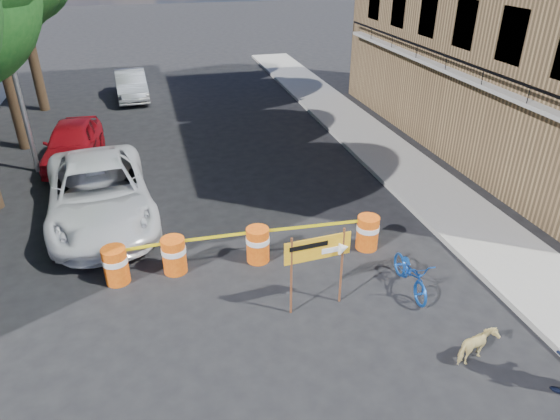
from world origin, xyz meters
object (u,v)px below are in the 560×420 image
suv_white (99,193)px  sedan_red (73,143)px  barrel_far_right (368,232)px  sedan_silver (131,85)px  barrel_mid_right (258,244)px  detour_sign (326,252)px  barrel_mid_left (174,255)px  bicycle (413,258)px  dog (477,347)px  barrel_far_left (116,265)px

suv_white → sedan_red: (-1.12, 4.59, -0.10)m
barrel_far_right → sedan_silver: size_ratio=0.22×
barrel_mid_right → detour_sign: 2.46m
barrel_mid_left → barrel_far_right: bearing=-2.5°
bicycle → suv_white: (-6.87, 5.21, -0.03)m
sedan_red → sedan_silver: bearing=80.1°
barrel_far_right → sedan_red: (-7.76, 7.95, 0.25)m
barrel_mid_right → bicycle: size_ratio=0.53×
barrel_mid_right → bicycle: 3.69m
barrel_far_right → bicycle: bicycle is taller
dog → sedan_red: 14.61m
barrel_mid_right → sedan_red: 9.22m
bicycle → sedan_red: size_ratio=0.40×
barrel_mid_left → suv_white: 3.64m
barrel_far_right → dog: bearing=-84.6°
bicycle → barrel_far_left: bearing=166.5°
bicycle → sedan_red: bearing=133.0°
barrel_mid_left → dog: size_ratio=1.11×
dog → bicycle: bearing=-15.4°
barrel_far_left → barrel_far_right: 6.17m
barrel_far_left → sedan_silver: 15.68m
barrel_mid_left → sedan_silver: bearing=93.4°
bicycle → suv_white: bearing=146.6°
detour_sign → bicycle: 2.13m
barrel_mid_right → sedan_red: size_ratio=0.21×
barrel_mid_left → detour_sign: bearing=-34.9°
barrel_far_left → bicycle: size_ratio=0.53×
bicycle → dog: bearing=-82.4°
barrel_far_left → barrel_mid_right: bearing=0.4°
barrel_far_left → bicycle: (6.41, -1.99, 0.38)m
barrel_mid_left → detour_sign: detour_sign is taller
barrel_far_left → barrel_far_right: size_ratio=1.00×
barrel_far_left → sedan_silver: bearing=88.5°
detour_sign → barrel_far_right: bearing=41.5°
barrel_far_left → barrel_mid_right: same height
barrel_mid_left → barrel_far_right: size_ratio=1.00×
suv_white → sedan_silver: size_ratio=1.45×
barrel_mid_left → barrel_far_right: (4.84, -0.21, 0.00)m
barrel_far_left → dog: bearing=-33.3°
barrel_mid_right → sedan_silver: size_ratio=0.22×
suv_white → sedan_red: size_ratio=1.40×
barrel_far_right → sedan_silver: sedan_silver is taller
barrel_far_right → suv_white: bearing=153.2°
detour_sign → barrel_mid_left: bearing=140.4°
barrel_mid_left → sedan_silver: (-0.92, 15.60, 0.20)m
barrel_far_right → sedan_red: 11.11m
barrel_mid_left → barrel_mid_right: same height
barrel_mid_right → sedan_silver: bearing=100.6°
barrel_far_right → dog: size_ratio=1.11×
barrel_mid_right → dog: size_ratio=1.11×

